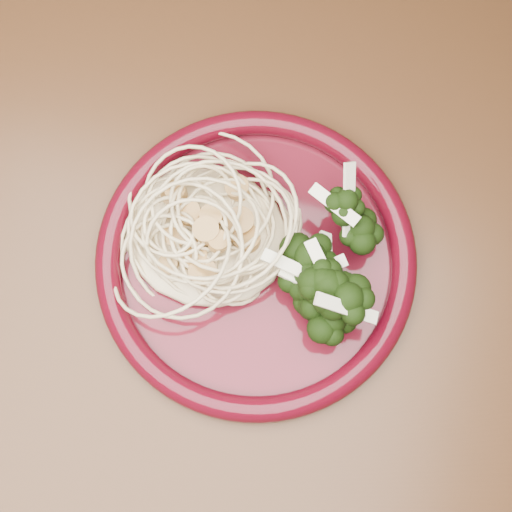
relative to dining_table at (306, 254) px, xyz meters
The scene contains 6 objects.
dining_table is the anchor object (origin of this frame).
dinner_plate 0.13m from the dining_table, 131.27° to the right, with size 0.32×0.32×0.02m.
spaghetti_pile 0.15m from the dining_table, 156.60° to the right, with size 0.15×0.13×0.03m, color beige.
scallop_cluster 0.18m from the dining_table, 156.60° to the right, with size 0.12×0.12×0.04m, color tan, non-canonical shape.
broccoli_pile 0.14m from the dining_table, 73.58° to the right, with size 0.09×0.15×0.05m, color black.
onion_garnish 0.17m from the dining_table, 73.58° to the right, with size 0.06×0.10×0.05m, color beige, non-canonical shape.
Camera 1 is at (0.00, -0.20, 1.35)m, focal length 50.00 mm.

